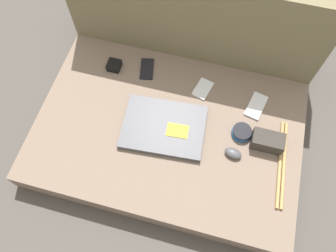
{
  "coord_description": "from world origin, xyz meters",
  "views": [
    {
      "loc": [
        0.16,
        -0.58,
        1.37
      ],
      "look_at": [
        0.0,
        0.0,
        0.13
      ],
      "focal_mm": 35.0,
      "sensor_mm": 36.0,
      "label": 1
    }
  ],
  "objects_px": {
    "laptop": "(164,127)",
    "computer_mouse": "(233,153)",
    "speaker_puck": "(242,132)",
    "charger_brick": "(114,65)",
    "phone_black": "(203,89)",
    "camera_pouch": "(267,141)",
    "phone_small": "(147,69)",
    "phone_silver": "(256,106)"
  },
  "relations": [
    {
      "from": "phone_small",
      "to": "camera_pouch",
      "type": "xyz_separation_m",
      "value": [
        0.59,
        -0.24,
        0.03
      ]
    },
    {
      "from": "charger_brick",
      "to": "phone_silver",
      "type": "bearing_deg",
      "value": -3.13
    },
    {
      "from": "charger_brick",
      "to": "computer_mouse",
      "type": "bearing_deg",
      "value": -25.25
    },
    {
      "from": "computer_mouse",
      "to": "charger_brick",
      "type": "bearing_deg",
      "value": 165.64
    },
    {
      "from": "phone_black",
      "to": "phone_small",
      "type": "xyz_separation_m",
      "value": [
        -0.28,
        0.04,
        -0.0
      ]
    },
    {
      "from": "laptop",
      "to": "computer_mouse",
      "type": "xyz_separation_m",
      "value": [
        0.3,
        -0.04,
        0.0
      ]
    },
    {
      "from": "computer_mouse",
      "to": "phone_small",
      "type": "height_order",
      "value": "computer_mouse"
    },
    {
      "from": "computer_mouse",
      "to": "phone_small",
      "type": "xyz_separation_m",
      "value": [
        -0.46,
        0.32,
        -0.01
      ]
    },
    {
      "from": "computer_mouse",
      "to": "phone_black",
      "type": "xyz_separation_m",
      "value": [
        -0.19,
        0.28,
        -0.01
      ]
    },
    {
      "from": "laptop",
      "to": "phone_black",
      "type": "xyz_separation_m",
      "value": [
        0.12,
        0.23,
        -0.01
      ]
    },
    {
      "from": "camera_pouch",
      "to": "phone_silver",
      "type": "bearing_deg",
      "value": 110.72
    },
    {
      "from": "phone_black",
      "to": "laptop",
      "type": "bearing_deg",
      "value": -102.22
    },
    {
      "from": "phone_small",
      "to": "phone_black",
      "type": "bearing_deg",
      "value": -20.69
    },
    {
      "from": "phone_small",
      "to": "speaker_puck",
      "type": "bearing_deg",
      "value": -36.57
    },
    {
      "from": "camera_pouch",
      "to": "speaker_puck",
      "type": "bearing_deg",
      "value": 168.58
    },
    {
      "from": "speaker_puck",
      "to": "phone_black",
      "type": "bearing_deg",
      "value": 139.38
    },
    {
      "from": "speaker_puck",
      "to": "phone_black",
      "type": "xyz_separation_m",
      "value": [
        -0.2,
        0.17,
        -0.01
      ]
    },
    {
      "from": "phone_silver",
      "to": "phone_small",
      "type": "distance_m",
      "value": 0.52
    },
    {
      "from": "phone_black",
      "to": "phone_silver",
      "type": "bearing_deg",
      "value": 8.54
    },
    {
      "from": "phone_silver",
      "to": "phone_black",
      "type": "distance_m",
      "value": 0.25
    },
    {
      "from": "laptop",
      "to": "phone_small",
      "type": "relative_size",
      "value": 2.91
    },
    {
      "from": "speaker_puck",
      "to": "charger_brick",
      "type": "relative_size",
      "value": 1.4
    },
    {
      "from": "charger_brick",
      "to": "phone_black",
      "type": "bearing_deg",
      "value": -1.45
    },
    {
      "from": "speaker_puck",
      "to": "charger_brick",
      "type": "bearing_deg",
      "value": 163.58
    },
    {
      "from": "phone_silver",
      "to": "charger_brick",
      "type": "distance_m",
      "value": 0.67
    },
    {
      "from": "computer_mouse",
      "to": "laptop",
      "type": "bearing_deg",
      "value": -177.16
    },
    {
      "from": "speaker_puck",
      "to": "computer_mouse",
      "type": "bearing_deg",
      "value": -99.78
    },
    {
      "from": "camera_pouch",
      "to": "charger_brick",
      "type": "bearing_deg",
      "value": 164.29
    },
    {
      "from": "phone_silver",
      "to": "camera_pouch",
      "type": "bearing_deg",
      "value": -56.17
    },
    {
      "from": "phone_small",
      "to": "charger_brick",
      "type": "height_order",
      "value": "charger_brick"
    },
    {
      "from": "computer_mouse",
      "to": "speaker_puck",
      "type": "relative_size",
      "value": 0.92
    },
    {
      "from": "laptop",
      "to": "speaker_puck",
      "type": "distance_m",
      "value": 0.33
    },
    {
      "from": "phone_black",
      "to": "charger_brick",
      "type": "xyz_separation_m",
      "value": [
        -0.42,
        0.01,
        0.01
      ]
    },
    {
      "from": "phone_small",
      "to": "phone_silver",
      "type": "bearing_deg",
      "value": -19.66
    },
    {
      "from": "phone_black",
      "to": "camera_pouch",
      "type": "bearing_deg",
      "value": -17.74
    },
    {
      "from": "speaker_puck",
      "to": "phone_small",
      "type": "xyz_separation_m",
      "value": [
        -0.48,
        0.21,
        -0.01
      ]
    },
    {
      "from": "phone_small",
      "to": "camera_pouch",
      "type": "bearing_deg",
      "value": -34.41
    },
    {
      "from": "laptop",
      "to": "charger_brick",
      "type": "distance_m",
      "value": 0.39
    },
    {
      "from": "phone_small",
      "to": "camera_pouch",
      "type": "distance_m",
      "value": 0.63
    },
    {
      "from": "speaker_puck",
      "to": "phone_small",
      "type": "bearing_deg",
      "value": 155.9
    },
    {
      "from": "phone_black",
      "to": "charger_brick",
      "type": "height_order",
      "value": "charger_brick"
    },
    {
      "from": "laptop",
      "to": "phone_small",
      "type": "xyz_separation_m",
      "value": [
        -0.16,
        0.27,
        -0.01
      ]
    }
  ]
}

